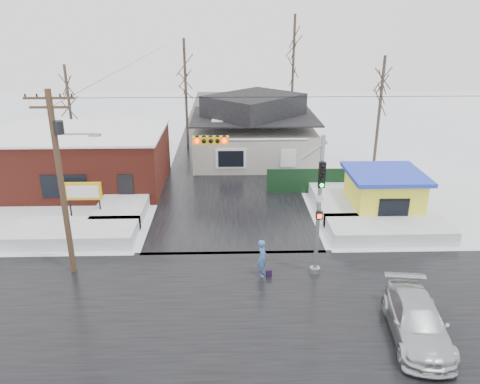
{
  "coord_description": "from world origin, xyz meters",
  "views": [
    {
      "loc": [
        -0.27,
        -17.1,
        12.05
      ],
      "look_at": [
        0.39,
        6.47,
        3.0
      ],
      "focal_mm": 35.0,
      "sensor_mm": 36.0,
      "label": 1
    }
  ],
  "objects_px": {
    "marquee_sign": "(83,192)",
    "car": "(417,321)",
    "traffic_signal": "(286,188)",
    "kiosk": "(383,193)",
    "pedestrian": "(262,258)",
    "utility_pole": "(61,174)"
  },
  "relations": [
    {
      "from": "utility_pole",
      "to": "kiosk",
      "type": "height_order",
      "value": "utility_pole"
    },
    {
      "from": "marquee_sign",
      "to": "kiosk",
      "type": "distance_m",
      "value": 18.51
    },
    {
      "from": "kiosk",
      "to": "car",
      "type": "bearing_deg",
      "value": -101.26
    },
    {
      "from": "traffic_signal",
      "to": "kiosk",
      "type": "relative_size",
      "value": 1.52
    },
    {
      "from": "traffic_signal",
      "to": "utility_pole",
      "type": "height_order",
      "value": "utility_pole"
    },
    {
      "from": "utility_pole",
      "to": "marquee_sign",
      "type": "height_order",
      "value": "utility_pole"
    },
    {
      "from": "traffic_signal",
      "to": "utility_pole",
      "type": "bearing_deg",
      "value": 177.05
    },
    {
      "from": "utility_pole",
      "to": "kiosk",
      "type": "relative_size",
      "value": 1.96
    },
    {
      "from": "car",
      "to": "traffic_signal",
      "type": "bearing_deg",
      "value": 140.57
    },
    {
      "from": "traffic_signal",
      "to": "pedestrian",
      "type": "distance_m",
      "value": 3.75
    },
    {
      "from": "marquee_sign",
      "to": "traffic_signal",
      "type": "bearing_deg",
      "value": -29.72
    },
    {
      "from": "utility_pole",
      "to": "pedestrian",
      "type": "bearing_deg",
      "value": -4.08
    },
    {
      "from": "kiosk",
      "to": "pedestrian",
      "type": "distance_m",
      "value": 10.84
    },
    {
      "from": "kiosk",
      "to": "traffic_signal",
      "type": "bearing_deg",
      "value": -135.16
    },
    {
      "from": "traffic_signal",
      "to": "marquee_sign",
      "type": "distance_m",
      "value": 13.42
    },
    {
      "from": "marquee_sign",
      "to": "pedestrian",
      "type": "xyz_separation_m",
      "value": [
        10.37,
        -6.66,
        -0.98
      ]
    },
    {
      "from": "utility_pole",
      "to": "car",
      "type": "distance_m",
      "value": 16.6
    },
    {
      "from": "pedestrian",
      "to": "car",
      "type": "height_order",
      "value": "pedestrian"
    },
    {
      "from": "marquee_sign",
      "to": "car",
      "type": "height_order",
      "value": "marquee_sign"
    },
    {
      "from": "utility_pole",
      "to": "kiosk",
      "type": "xyz_separation_m",
      "value": [
        17.43,
        6.49,
        -3.65
      ]
    },
    {
      "from": "car",
      "to": "kiosk",
      "type": "bearing_deg",
      "value": 86.02
    },
    {
      "from": "utility_pole",
      "to": "kiosk",
      "type": "bearing_deg",
      "value": 20.44
    }
  ]
}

